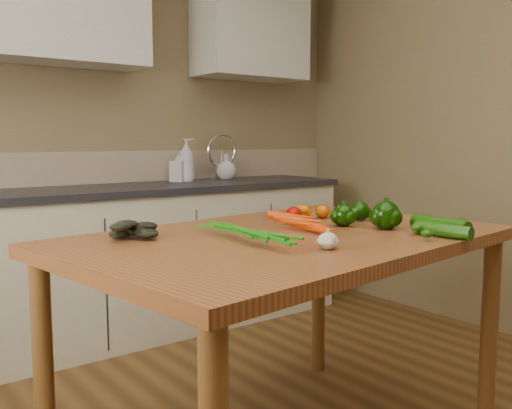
{
  "coord_description": "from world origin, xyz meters",
  "views": [
    {
      "loc": [
        -1.24,
        -0.94,
        1.17
      ],
      "look_at": [
        0.11,
        0.83,
        0.92
      ],
      "focal_mm": 40.0,
      "sensor_mm": 36.0,
      "label": 1
    }
  ],
  "objects_px": {
    "soap_bottle_a": "(186,160)",
    "zucchini_a": "(440,225)",
    "pepper_b": "(360,211)",
    "table": "(287,260)",
    "soap_bottle_b": "(178,166)",
    "carrot_bunch": "(286,224)",
    "tomato_c": "(323,211)",
    "pepper_c": "(386,215)",
    "tomato_a": "(294,214)",
    "leafy_greens": "(132,222)",
    "soap_bottle_c": "(226,167)",
    "garlic_bulb": "(328,241)",
    "zucchini_b": "(443,230)",
    "tomato_b": "(303,212)",
    "pepper_a": "(343,215)"
  },
  "relations": [
    {
      "from": "soap_bottle_c",
      "to": "garlic_bulb",
      "type": "height_order",
      "value": "soap_bottle_c"
    },
    {
      "from": "table",
      "to": "tomato_c",
      "type": "bearing_deg",
      "value": 22.73
    },
    {
      "from": "soap_bottle_b",
      "to": "tomato_a",
      "type": "xyz_separation_m",
      "value": [
        -0.34,
        -1.54,
        -0.13
      ]
    },
    {
      "from": "garlic_bulb",
      "to": "tomato_c",
      "type": "xyz_separation_m",
      "value": [
        0.48,
        0.52,
        0.0
      ]
    },
    {
      "from": "tomato_c",
      "to": "tomato_b",
      "type": "bearing_deg",
      "value": 167.75
    },
    {
      "from": "table",
      "to": "zucchini_a",
      "type": "bearing_deg",
      "value": -40.1
    },
    {
      "from": "tomato_c",
      "to": "zucchini_b",
      "type": "distance_m",
      "value": 0.6
    },
    {
      "from": "tomato_a",
      "to": "zucchini_a",
      "type": "distance_m",
      "value": 0.58
    },
    {
      "from": "leafy_greens",
      "to": "pepper_a",
      "type": "xyz_separation_m",
      "value": [
        0.77,
        -0.24,
        -0.01
      ]
    },
    {
      "from": "soap_bottle_b",
      "to": "zucchini_a",
      "type": "height_order",
      "value": "soap_bottle_b"
    },
    {
      "from": "pepper_b",
      "to": "pepper_c",
      "type": "bearing_deg",
      "value": -113.26
    },
    {
      "from": "table",
      "to": "leafy_greens",
      "type": "bearing_deg",
      "value": 145.25
    },
    {
      "from": "pepper_c",
      "to": "tomato_c",
      "type": "height_order",
      "value": "pepper_c"
    },
    {
      "from": "table",
      "to": "leafy_greens",
      "type": "relative_size",
      "value": 7.51
    },
    {
      "from": "tomato_a",
      "to": "soap_bottle_c",
      "type": "bearing_deg",
      "value": 65.06
    },
    {
      "from": "leafy_greens",
      "to": "zucchini_b",
      "type": "xyz_separation_m",
      "value": [
        0.86,
        -0.63,
        -0.03
      ]
    },
    {
      "from": "carrot_bunch",
      "to": "tomato_b",
      "type": "distance_m",
      "value": 0.39
    },
    {
      "from": "pepper_b",
      "to": "zucchini_b",
      "type": "height_order",
      "value": "pepper_b"
    },
    {
      "from": "tomato_b",
      "to": "pepper_a",
      "type": "bearing_deg",
      "value": -90.39
    },
    {
      "from": "pepper_b",
      "to": "zucchini_a",
      "type": "height_order",
      "value": "pepper_b"
    },
    {
      "from": "table",
      "to": "pepper_a",
      "type": "relative_size",
      "value": 19.58
    },
    {
      "from": "zucchini_a",
      "to": "zucchini_b",
      "type": "bearing_deg",
      "value": -140.34
    },
    {
      "from": "soap_bottle_c",
      "to": "zucchini_a",
      "type": "xyz_separation_m",
      "value": [
        -0.45,
        -2.02,
        -0.12
      ]
    },
    {
      "from": "soap_bottle_b",
      "to": "tomato_b",
      "type": "distance_m",
      "value": 1.53
    },
    {
      "from": "soap_bottle_b",
      "to": "zucchini_b",
      "type": "bearing_deg",
      "value": -128.73
    },
    {
      "from": "pepper_b",
      "to": "zucchini_b",
      "type": "bearing_deg",
      "value": -99.7
    },
    {
      "from": "tomato_a",
      "to": "carrot_bunch",
      "type": "bearing_deg",
      "value": -136.01
    },
    {
      "from": "garlic_bulb",
      "to": "pepper_a",
      "type": "relative_size",
      "value": 0.73
    },
    {
      "from": "pepper_c",
      "to": "soap_bottle_c",
      "type": "bearing_deg",
      "value": 73.56
    },
    {
      "from": "soap_bottle_c",
      "to": "garlic_bulb",
      "type": "xyz_separation_m",
      "value": [
        -1.0,
        -2.01,
        -0.12
      ]
    },
    {
      "from": "soap_bottle_a",
      "to": "zucchini_a",
      "type": "xyz_separation_m",
      "value": [
        -0.14,
        -2.04,
        -0.17
      ]
    },
    {
      "from": "pepper_a",
      "to": "pepper_c",
      "type": "bearing_deg",
      "value": -63.99
    },
    {
      "from": "garlic_bulb",
      "to": "zucchini_a",
      "type": "relative_size",
      "value": 0.26
    },
    {
      "from": "soap_bottle_b",
      "to": "tomato_b",
      "type": "bearing_deg",
      "value": -133.86
    },
    {
      "from": "soap_bottle_b",
      "to": "pepper_b",
      "type": "distance_m",
      "value": 1.68
    },
    {
      "from": "carrot_bunch",
      "to": "pepper_c",
      "type": "distance_m",
      "value": 0.4
    },
    {
      "from": "table",
      "to": "soap_bottle_a",
      "type": "distance_m",
      "value": 1.86
    },
    {
      "from": "soap_bottle_c",
      "to": "pepper_a",
      "type": "height_order",
      "value": "soap_bottle_c"
    },
    {
      "from": "soap_bottle_a",
      "to": "leafy_greens",
      "type": "xyz_separation_m",
      "value": [
        -1.09,
        -1.48,
        -0.15
      ]
    },
    {
      "from": "tomato_a",
      "to": "tomato_b",
      "type": "distance_m",
      "value": 0.09
    },
    {
      "from": "carrot_bunch",
      "to": "pepper_b",
      "type": "relative_size",
      "value": 3.69
    },
    {
      "from": "carrot_bunch",
      "to": "tomato_c",
      "type": "height_order",
      "value": "carrot_bunch"
    },
    {
      "from": "soap_bottle_a",
      "to": "soap_bottle_b",
      "type": "distance_m",
      "value": 0.07
    },
    {
      "from": "pepper_b",
      "to": "table",
      "type": "bearing_deg",
      "value": -170.41
    },
    {
      "from": "carrot_bunch",
      "to": "zucchini_a",
      "type": "height_order",
      "value": "carrot_bunch"
    },
    {
      "from": "carrot_bunch",
      "to": "tomato_a",
      "type": "distance_m",
      "value": 0.31
    },
    {
      "from": "pepper_c",
      "to": "zucchini_b",
      "type": "xyz_separation_m",
      "value": [
        0.02,
        -0.24,
        -0.03
      ]
    },
    {
      "from": "zucchini_a",
      "to": "soap_bottle_a",
      "type": "bearing_deg",
      "value": 86.14
    },
    {
      "from": "table",
      "to": "tomato_a",
      "type": "height_order",
      "value": "tomato_a"
    },
    {
      "from": "zucchini_a",
      "to": "zucchini_b",
      "type": "relative_size",
      "value": 1.16
    }
  ]
}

